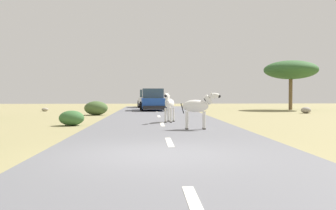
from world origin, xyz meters
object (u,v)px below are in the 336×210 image
Objects in this scene: zebra_0 at (169,104)px; rock_0 at (45,109)px; zebra_2 at (198,107)px; bush_4 at (72,118)px; rock_1 at (306,110)px; car_1 at (153,100)px; bush_3 at (96,108)px; tree_1 at (291,70)px; car_0 at (149,99)px.

zebra_0 reaches higher than rock_0.
zebra_2 is 5.75m from bush_4.
zebra_0 reaches higher than rock_1.
bush_3 is (-3.70, -5.82, -0.40)m from car_1.
zebra_2 is 0.33× the size of tree_1.
car_1 is 14.42m from bush_4.
rock_0 is at bearing -39.18° from zebra_0.
zebra_2 is 15.23m from rock_1.
car_0 is (-1.01, 20.39, -0.04)m from zebra_0.
car_1 reaches higher than bush_4.
rock_1 is at bearing -11.88° from rock_0.
car_0 is 13.76m from bush_3.
zebra_0 reaches higher than bush_3.
bush_3 is at bearing -151.33° from zebra_2.
car_0 is 2.93× the size of bush_3.
rock_0 is (-4.77, 5.57, -0.31)m from bush_3.
car_0 is at bearing -89.85° from car_1.
rock_1 is at bearing 33.94° from bush_4.
zebra_2 is 21.00m from tree_1.
zebra_0 is at bearing 90.62° from car_1.
car_0 is at bearing 154.52° from tree_1.
tree_1 is at bearing 152.58° from zebra_2.
tree_1 is at bearing 79.19° from rock_1.
bush_3 is (-4.37, 7.06, -0.44)m from zebra_0.
car_1 is (-1.56, 16.42, -0.05)m from zebra_2.
car_0 reaches higher than zebra_0.
bush_4 is at bearing -146.06° from rock_1.
rock_1 is (14.45, 1.52, -0.23)m from bush_3.
car_0 is at bearing -72.25° from zebra_0.
tree_1 reaches higher than bush_4.
rock_1 is at bearing 6.02° from bush_3.
bush_3 is at bearing -173.98° from rock_1.
bush_3 is 8.14m from bush_4.
zebra_2 is 1.00× the size of bush_3.
bush_3 is 2.85× the size of rock_0.
zebra_2 is 2.04× the size of rock_1.
car_1 is at bearing -171.93° from tree_1.
rock_0 is at bearing 168.12° from rock_1.
rock_0 is 0.71× the size of rock_1.
bush_4 is at bearing -113.23° from zebra_2.
zebra_2 is 11.84m from bush_3.
car_0 is 7.52m from car_1.
zebra_2 is 2.85× the size of rock_0.
car_0 is 16.21m from rock_1.
tree_1 reaches higher than bush_3.
car_0 and car_1 have the same top height.
rock_0 is at bearing 45.89° from car_0.
rock_1 is (10.75, -4.30, -0.62)m from car_1.
rock_1 is at bearing 155.84° from car_1.
car_0 is 21.72m from bush_4.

